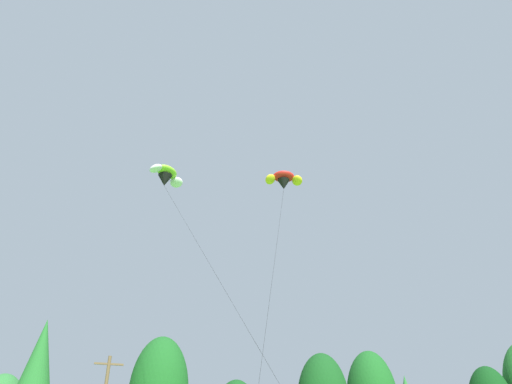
% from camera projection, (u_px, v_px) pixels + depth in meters
% --- Properties ---
extents(treeline_tree_e, '(4.52, 4.52, 13.29)m').
position_uv_depth(treeline_tree_e, '(35.00, 378.00, 40.53)').
color(treeline_tree_e, '#472D19').
rests_on(treeline_tree_e, ground_plane).
extents(parafoil_kite_high_red_yellow, '(9.06, 14.32, 23.17)m').
position_uv_depth(parafoil_kite_high_red_yellow, '(284.00, 180.00, 42.74)').
color(parafoil_kite_high_red_yellow, red).
extents(parafoil_kite_mid_lime_white, '(7.74, 17.19, 22.34)m').
position_uv_depth(parafoil_kite_mid_lime_white, '(166.00, 176.00, 40.55)').
color(parafoil_kite_mid_lime_white, '#93D633').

